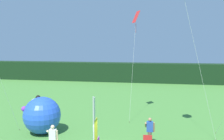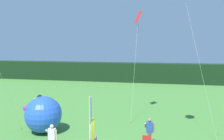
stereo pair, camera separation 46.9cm
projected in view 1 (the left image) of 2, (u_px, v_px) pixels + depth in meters
name	position (u px, v px, depth m)	size (l,w,h in m)	color
distant_treeline	(140.00, 73.00, 37.04)	(80.00, 2.40, 2.87)	black
banner_flag	(95.00, 139.00, 10.26)	(0.06, 1.03, 3.64)	#B7B7BC
person_near_banner	(150.00, 131.00, 13.79)	(0.55, 0.48, 1.62)	brown
person_mid_field	(53.00, 140.00, 12.45)	(0.55, 0.48, 1.65)	brown
inflatable_balloon	(42.00, 115.00, 15.66)	(2.37, 2.37, 2.41)	blue
kite_red_diamond_1	(136.00, 21.00, 18.72)	(0.68, 2.14, 8.25)	brown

